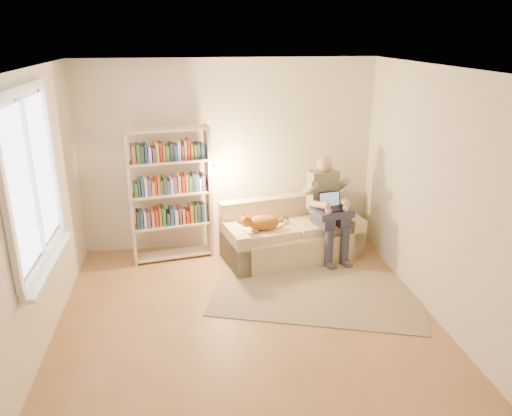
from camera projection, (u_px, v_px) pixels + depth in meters
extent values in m
plane|color=#966B44|center=(250.00, 330.00, 5.15)|extent=(4.50, 4.50, 0.00)
cube|color=white|center=(249.00, 70.00, 4.28)|extent=(4.00, 4.50, 0.02)
cube|color=silver|center=(28.00, 223.00, 4.45)|extent=(0.02, 4.50, 2.60)
cube|color=silver|center=(448.00, 203.00, 4.98)|extent=(0.02, 4.50, 2.60)
cube|color=silver|center=(228.00, 156.00, 6.81)|extent=(4.00, 0.02, 2.60)
cube|color=silver|center=(305.00, 358.00, 2.62)|extent=(4.00, 0.02, 2.60)
plane|color=white|center=(31.00, 179.00, 4.52)|extent=(0.00, 1.50, 1.50)
cube|color=white|center=(19.00, 90.00, 4.26)|extent=(0.05, 1.50, 0.08)
cube|color=white|center=(45.00, 258.00, 4.79)|extent=(0.05, 1.50, 0.08)
cube|color=white|center=(33.00, 179.00, 4.52)|extent=(0.04, 0.05, 1.50)
cube|color=white|center=(50.00, 263.00, 4.81)|extent=(0.12, 1.52, 0.04)
cube|color=beige|center=(292.00, 243.00, 6.78)|extent=(1.95, 1.18, 0.38)
cube|color=beige|center=(283.00, 209.00, 6.93)|extent=(1.81, 0.56, 0.39)
cube|color=beige|center=(234.00, 246.00, 6.49)|extent=(0.35, 0.84, 0.54)
cube|color=beige|center=(345.00, 230.00, 7.02)|extent=(0.35, 0.84, 0.54)
cube|color=beige|center=(265.00, 232.00, 6.52)|extent=(0.87, 0.69, 0.11)
cube|color=beige|center=(321.00, 224.00, 6.79)|extent=(0.87, 0.69, 0.11)
cube|color=gray|center=(323.00, 190.00, 6.71)|extent=(0.42, 0.29, 0.53)
sphere|color=tan|center=(325.00, 164.00, 6.57)|extent=(0.21, 0.21, 0.21)
cube|color=#313445|center=(323.00, 219.00, 6.56)|extent=(0.24, 0.46, 0.16)
cube|color=#313445|center=(338.00, 217.00, 6.63)|extent=(0.24, 0.46, 0.16)
cylinder|color=#313445|center=(329.00, 248.00, 6.48)|extent=(0.11, 0.11, 0.51)
cylinder|color=#313445|center=(345.00, 246.00, 6.55)|extent=(0.11, 0.11, 0.51)
ellipsoid|color=orange|center=(266.00, 222.00, 6.45)|extent=(0.46, 0.31, 0.19)
sphere|color=orange|center=(249.00, 221.00, 6.32)|extent=(0.15, 0.15, 0.15)
cylinder|color=orange|center=(280.00, 221.00, 6.58)|extent=(0.21, 0.08, 0.06)
cube|color=#2B304C|center=(330.00, 212.00, 6.54)|extent=(0.55, 0.48, 0.09)
cube|color=black|center=(332.00, 209.00, 6.49)|extent=(0.35, 0.27, 0.02)
cube|color=black|center=(328.00, 199.00, 6.56)|extent=(0.31, 0.12, 0.20)
plane|color=#8CA5CC|center=(328.00, 199.00, 6.56)|extent=(0.29, 0.11, 0.27)
cube|color=beige|center=(130.00, 199.00, 6.37)|extent=(0.08, 0.27, 1.79)
cube|color=beige|center=(209.00, 191.00, 6.66)|extent=(0.08, 0.27, 1.79)
cube|color=beige|center=(174.00, 254.00, 6.80)|extent=(1.09, 0.45, 0.03)
cube|color=beige|center=(172.00, 224.00, 6.65)|extent=(1.09, 0.45, 0.03)
cube|color=beige|center=(170.00, 193.00, 6.51)|extent=(1.09, 0.45, 0.03)
cube|color=beige|center=(168.00, 161.00, 6.36)|extent=(1.09, 0.45, 0.03)
cube|color=beige|center=(166.00, 129.00, 6.23)|extent=(1.09, 0.45, 0.03)
cube|color=silver|center=(172.00, 216.00, 6.61)|extent=(0.93, 0.37, 0.21)
cube|color=#66337F|center=(170.00, 184.00, 6.47)|extent=(0.93, 0.37, 0.21)
cube|color=gold|center=(168.00, 152.00, 6.32)|extent=(0.93, 0.37, 0.21)
cylinder|color=silver|center=(203.00, 188.00, 6.62)|extent=(0.10, 0.10, 0.04)
cone|color=silver|center=(216.00, 169.00, 6.47)|extent=(0.14, 0.16, 0.15)
cube|color=gray|center=(317.00, 293.00, 5.87)|extent=(2.71, 2.08, 0.01)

